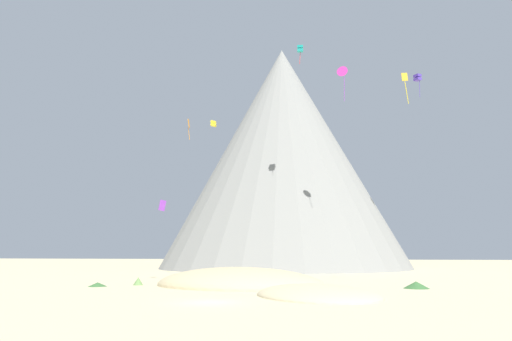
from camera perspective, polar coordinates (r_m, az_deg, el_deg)
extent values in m
plane|color=beige|center=(36.89, -5.98, -16.31)|extent=(400.00, 400.00, 0.00)
ellipsoid|color=#CCBA8E|center=(41.90, 7.76, -15.53)|extent=(15.93, 17.12, 2.09)
ellipsoid|color=#C6B284|center=(54.01, -2.21, -14.41)|extent=(24.76, 21.49, 4.32)
cone|color=#668C4C|center=(56.83, -14.71, -13.42)|extent=(1.30, 1.30, 0.92)
cone|color=#386633|center=(53.07, 19.64, -13.50)|extent=(3.82, 3.82, 0.76)
cone|color=#386633|center=(56.04, -19.45, -13.46)|extent=(2.66, 2.66, 0.46)
cone|color=gray|center=(114.66, 3.42, 2.06)|extent=(72.63, 72.63, 56.64)
cone|color=gray|center=(111.38, 3.58, -4.47)|extent=(26.80, 26.80, 30.21)
cube|color=purple|center=(65.41, -11.79, -4.35)|extent=(0.82, 0.96, 1.60)
cube|color=teal|center=(87.26, 5.63, 14.91)|extent=(1.16, 1.22, 0.65)
cube|color=teal|center=(87.55, 5.62, 15.32)|extent=(1.16, 1.22, 0.65)
cylinder|color=red|center=(86.65, 5.60, 14.02)|extent=(0.23, 0.45, 2.48)
cube|color=gold|center=(60.47, 18.32, 11.21)|extent=(0.81, 0.23, 1.08)
cylinder|color=yellow|center=(59.80, 18.55, 9.40)|extent=(0.41, 0.34, 2.98)
cone|color=#D1339E|center=(83.11, 10.90, 12.22)|extent=(2.03, 0.96, 1.98)
cylinder|color=purple|center=(81.95, 11.13, 10.14)|extent=(0.24, 0.58, 4.45)
cube|color=yellow|center=(62.90, -5.42, 5.77)|extent=(0.84, 0.79, 0.48)
cube|color=yellow|center=(63.00, -5.42, 6.09)|extent=(0.84, 0.79, 0.48)
cube|color=#5138B2|center=(98.21, 19.80, 10.83)|extent=(1.67, 1.67, 0.63)
cube|color=#5138B2|center=(98.46, 19.78, 11.22)|extent=(1.67, 1.67, 0.63)
cylinder|color=#5138B2|center=(97.56, 20.04, 9.70)|extent=(0.23, 0.16, 3.58)
cube|color=pink|center=(96.81, -0.03, -4.76)|extent=(0.43, 0.65, 1.16)
cylinder|color=pink|center=(96.64, 0.13, -5.56)|extent=(0.09, 0.30, 1.64)
cube|color=orange|center=(75.57, -8.52, 5.93)|extent=(0.41, 1.18, 1.48)
cylinder|color=orange|center=(75.09, -8.50, 4.66)|extent=(0.30, 0.32, 2.10)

